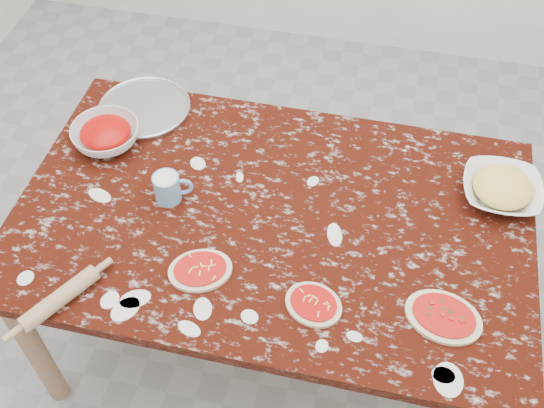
{
  "coord_description": "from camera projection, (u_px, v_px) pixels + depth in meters",
  "views": [
    {
      "loc": [
        0.28,
        -1.23,
        2.29
      ],
      "look_at": [
        0.0,
        0.0,
        0.8
      ],
      "focal_mm": 42.31,
      "sensor_mm": 36.0,
      "label": 1
    }
  ],
  "objects": [
    {
      "name": "sauce_bowl",
      "position": [
        106.0,
        135.0,
        2.17
      ],
      "size": [
        0.26,
        0.26,
        0.07
      ],
      "primitive_type": "imported",
      "rotation": [
        0.0,
        0.0,
        0.15
      ],
      "color": "white",
      "rests_on": "worktable"
    },
    {
      "name": "flour_mug",
      "position": [
        168.0,
        187.0,
        2.0
      ],
      "size": [
        0.12,
        0.08,
        0.1
      ],
      "color": "#6DA3CE",
      "rests_on": "worktable"
    },
    {
      "name": "cheese_bowl",
      "position": [
        501.0,
        190.0,
        2.01
      ],
      "size": [
        0.25,
        0.25,
        0.06
      ],
      "primitive_type": "imported",
      "rotation": [
        0.0,
        0.0,
        0.03
      ],
      "color": "white",
      "rests_on": "worktable"
    },
    {
      "name": "ground",
      "position": [
        272.0,
        332.0,
        2.56
      ],
      "size": [
        4.0,
        4.0,
        0.0
      ],
      "primitive_type": "plane",
      "color": "gray"
    },
    {
      "name": "worktable",
      "position": [
        272.0,
        231.0,
        2.05
      ],
      "size": [
        1.6,
        1.0,
        0.75
      ],
      "color": "black",
      "rests_on": "ground"
    },
    {
      "name": "pizza_left",
      "position": [
        200.0,
        270.0,
        1.85
      ],
      "size": [
        0.23,
        0.21,
        0.02
      ],
      "color": "beige",
      "rests_on": "worktable"
    },
    {
      "name": "pizza_mid",
      "position": [
        314.0,
        304.0,
        1.77
      ],
      "size": [
        0.2,
        0.18,
        0.02
      ],
      "color": "beige",
      "rests_on": "worktable"
    },
    {
      "name": "pizza_tray",
      "position": [
        145.0,
        108.0,
        2.3
      ],
      "size": [
        0.4,
        0.4,
        0.01
      ],
      "primitive_type": "cylinder",
      "rotation": [
        0.0,
        0.0,
        -0.28
      ],
      "color": "#B2B2B7",
      "rests_on": "worktable"
    },
    {
      "name": "rolling_pin",
      "position": [
        60.0,
        298.0,
        1.77
      ],
      "size": [
        0.16,
        0.23,
        0.05
      ],
      "primitive_type": "cylinder",
      "rotation": [
        0.0,
        1.57,
        1.04
      ],
      "color": "tan",
      "rests_on": "worktable"
    },
    {
      "name": "pizza_right",
      "position": [
        443.0,
        317.0,
        1.75
      ],
      "size": [
        0.24,
        0.21,
        0.02
      ],
      "color": "beige",
      "rests_on": "worktable"
    }
  ]
}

